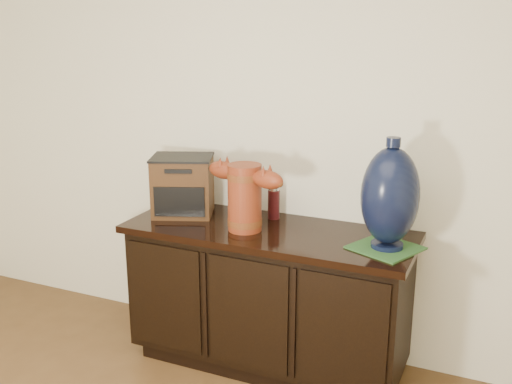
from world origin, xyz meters
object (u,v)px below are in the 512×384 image
at_px(terracotta_vessel, 245,193).
at_px(spray_can, 274,202).
at_px(tv_radio, 183,186).
at_px(lamp_base, 390,196).
at_px(sideboard, 268,296).

xyz_separation_m(terracotta_vessel, spray_can, (0.06, 0.23, -0.10)).
height_order(tv_radio, lamp_base, lamp_base).
height_order(terracotta_vessel, tv_radio, terracotta_vessel).
bearing_deg(lamp_base, sideboard, 176.94).
distance_m(terracotta_vessel, lamp_base, 0.71).
bearing_deg(lamp_base, tv_radio, 176.22).
bearing_deg(tv_radio, spray_can, -6.54).
xyz_separation_m(tv_radio, lamp_base, (1.12, -0.07, 0.09)).
xyz_separation_m(lamp_base, spray_can, (-0.64, 0.20, -0.16)).
distance_m(sideboard, spray_can, 0.49).
distance_m(terracotta_vessel, spray_can, 0.26).
height_order(sideboard, terracotta_vessel, terracotta_vessel).
height_order(sideboard, spray_can, spray_can).
bearing_deg(spray_can, tv_radio, -165.09).
height_order(sideboard, lamp_base, lamp_base).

